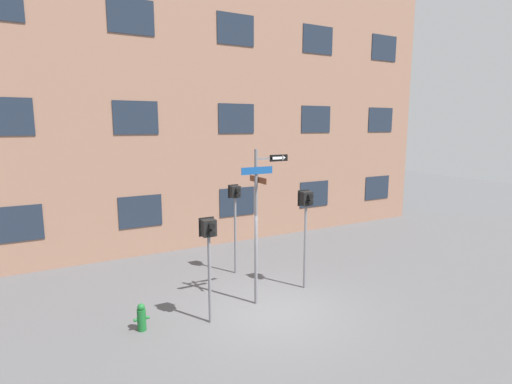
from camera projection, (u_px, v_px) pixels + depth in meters
The scene contains 7 objects.
ground_plane at pixel (273, 311), 10.62m from camera, with size 60.00×60.00×0.00m, color #515154.
building_facade at pixel (185, 72), 15.22m from camera, with size 24.00×0.63×13.76m.
street_sign_pole at pixel (259, 213), 10.71m from camera, with size 1.43×0.89×4.28m.
pedestrian_signal_left at pixel (209, 241), 9.68m from camera, with size 0.39×0.40×2.68m.
pedestrian_signal_right at pixel (306, 212), 11.77m from camera, with size 0.40×0.40×3.00m.
pedestrian_signal_across at pixel (235, 205), 13.00m from camera, with size 0.36×0.40×2.98m.
fire_hydrant at pixel (142, 317), 9.58m from camera, with size 0.37×0.21×0.68m.
Camera 1 is at (-5.17, -8.51, 4.89)m, focal length 28.00 mm.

